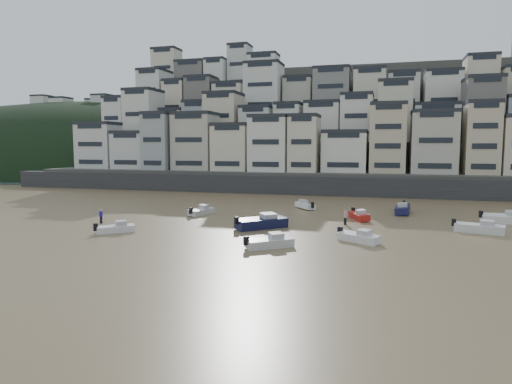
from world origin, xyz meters
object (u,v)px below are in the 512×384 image
(boat_c, at_px, (261,221))
(person_blue, at_px, (101,216))
(boat_i, at_px, (403,208))
(boat_f, at_px, (201,210))
(person_pink, at_px, (345,217))
(boat_g, at_px, (506,217))
(boat_e, at_px, (359,214))
(boat_j, at_px, (116,227))
(boat_h, at_px, (305,204))
(boat_b, at_px, (359,236))
(boat_d, at_px, (479,226))
(boat_a, at_px, (270,241))

(boat_c, xyz_separation_m, person_blue, (-19.62, -2.04, -0.04))
(boat_i, relative_size, person_blue, 3.42)
(boat_f, bearing_deg, person_pink, -81.24)
(boat_g, xyz_separation_m, person_pink, (-18.59, -6.08, 0.08))
(boat_i, bearing_deg, boat_e, -33.23)
(boat_c, xyz_separation_m, person_pink, (8.97, 5.14, -0.04))
(boat_f, height_order, boat_j, boat_f)
(boat_h, height_order, boat_i, boat_i)
(boat_f, height_order, boat_g, boat_g)
(boat_b, height_order, boat_j, boat_b)
(boat_j, relative_size, person_blue, 2.50)
(boat_h, relative_size, person_pink, 2.69)
(boat_d, bearing_deg, boat_c, -156.03)
(boat_c, relative_size, boat_h, 1.42)
(boat_e, distance_m, boat_h, 11.43)
(boat_d, bearing_deg, boat_f, -171.60)
(boat_a, distance_m, boat_j, 18.11)
(boat_a, relative_size, person_pink, 2.83)
(boat_a, height_order, boat_f, boat_a)
(person_pink, bearing_deg, boat_b, -77.70)
(boat_d, bearing_deg, boat_e, 171.77)
(boat_f, distance_m, person_blue, 13.20)
(person_blue, bearing_deg, boat_b, -4.62)
(boat_j, bearing_deg, boat_f, 32.82)
(boat_h, height_order, person_blue, person_blue)
(boat_a, xyz_separation_m, person_blue, (-22.93, 7.26, 0.20))
(boat_d, relative_size, boat_h, 1.15)
(boat_i, bearing_deg, boat_a, -20.79)
(boat_a, relative_size, boat_f, 1.06)
(boat_d, height_order, boat_e, boat_d)
(boat_e, distance_m, boat_g, 17.31)
(boat_f, bearing_deg, boat_h, -36.60)
(boat_a, bearing_deg, boat_h, 54.25)
(boat_d, bearing_deg, boat_a, -132.17)
(boat_b, distance_m, boat_h, 23.54)
(boat_d, height_order, person_blue, person_blue)
(boat_e, distance_m, person_pink, 4.44)
(boat_h, xyz_separation_m, boat_j, (-16.67, -23.89, -0.05))
(boat_a, height_order, boat_i, boat_i)
(person_blue, bearing_deg, boat_j, -42.71)
(boat_j, xyz_separation_m, person_blue, (-5.01, 4.62, 0.28))
(boat_b, height_order, person_blue, person_blue)
(boat_a, bearing_deg, boat_f, 90.98)
(boat_d, xyz_separation_m, boat_j, (-37.98, -10.55, -0.14))
(boat_g, bearing_deg, boat_i, 154.11)
(boat_d, xyz_separation_m, person_blue, (-42.99, -5.93, 0.13))
(boat_c, xyz_separation_m, boat_h, (2.06, 17.23, -0.27))
(boat_f, xyz_separation_m, boat_j, (-4.10, -14.18, -0.04))
(boat_j, bearing_deg, boat_c, -16.57)
(boat_a, relative_size, boat_g, 0.84)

